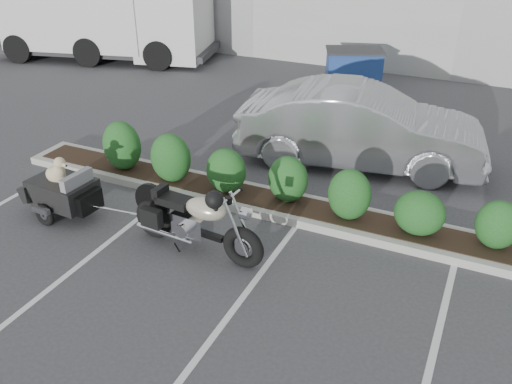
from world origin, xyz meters
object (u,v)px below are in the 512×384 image
at_px(pet_trailer, 62,190).
at_px(dumpster, 354,68).
at_px(sedan, 361,127).
at_px(delivery_truck, 104,10).
at_px(motorcycle, 195,221).

xyz_separation_m(pet_trailer, dumpster, (2.60, 9.81, 0.07)).
bearing_deg(sedan, pet_trailer, 126.13).
relative_size(dumpster, delivery_truck, 0.25).
height_order(dumpster, delivery_truck, delivery_truck).
bearing_deg(pet_trailer, sedan, 50.20).
xyz_separation_m(dumpster, delivery_truck, (-8.99, -0.48, 1.12)).
height_order(motorcycle, pet_trailer, motorcycle).
bearing_deg(delivery_truck, dumpster, -11.24).
distance_m(pet_trailer, sedan, 6.13).
distance_m(dumpster, delivery_truck, 9.08).
bearing_deg(delivery_truck, sedan, -39.16).
xyz_separation_m(motorcycle, delivery_truck, (-9.18, 9.36, 1.12)).
xyz_separation_m(pet_trailer, delivery_truck, (-6.40, 9.33, 1.19)).
height_order(sedan, delivery_truck, delivery_truck).
distance_m(pet_trailer, dumpster, 10.15).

